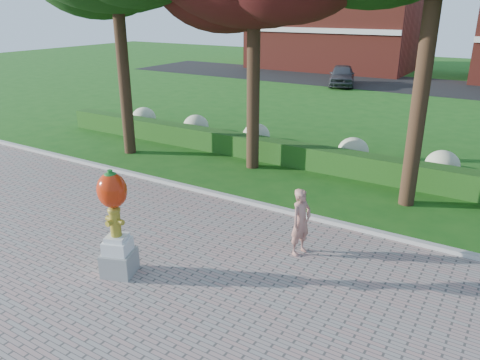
% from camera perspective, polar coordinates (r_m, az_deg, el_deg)
% --- Properties ---
extents(ground, '(100.00, 100.00, 0.00)m').
position_cam_1_polar(ground, '(11.21, -5.20, -8.66)').
color(ground, '#195214').
rests_on(ground, ground).
extents(walkway, '(40.00, 14.00, 0.04)m').
position_cam_1_polar(walkway, '(8.90, -21.63, -18.74)').
color(walkway, gray).
rests_on(walkway, ground).
extents(curb, '(40.00, 0.18, 0.15)m').
position_cam_1_polar(curb, '(13.43, 2.45, -3.08)').
color(curb, '#ADADA5').
rests_on(curb, ground).
extents(lawn_hedge, '(24.00, 0.70, 0.80)m').
position_cam_1_polar(lawn_hedge, '(16.70, 9.23, 2.67)').
color(lawn_hedge, '#194413').
rests_on(lawn_hedge, ground).
extents(hydrangea_row, '(20.10, 1.10, 0.99)m').
position_cam_1_polar(hydrangea_row, '(17.36, 12.29, 3.67)').
color(hydrangea_row, '#B9C395').
rests_on(hydrangea_row, ground).
extents(street, '(50.00, 8.00, 0.02)m').
position_cam_1_polar(street, '(36.66, 22.37, 10.50)').
color(street, black).
rests_on(street, ground).
extents(building_left, '(14.00, 8.00, 7.00)m').
position_cam_1_polar(building_left, '(44.75, 11.31, 17.67)').
color(building_left, maroon).
rests_on(building_left, ground).
extents(hydrant_sculpture, '(0.82, 0.82, 2.35)m').
position_cam_1_polar(hydrant_sculpture, '(10.00, -15.00, -4.81)').
color(hydrant_sculpture, gray).
rests_on(hydrant_sculpture, walkway).
extents(woman, '(0.51, 0.66, 1.59)m').
position_cam_1_polar(woman, '(10.75, 7.44, -5.08)').
color(woman, '#AF7364').
rests_on(woman, walkway).
extents(parked_car, '(2.98, 4.59, 1.46)m').
position_cam_1_polar(parked_car, '(35.08, 12.33, 12.38)').
color(parked_car, '#393B40').
rests_on(parked_car, street).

